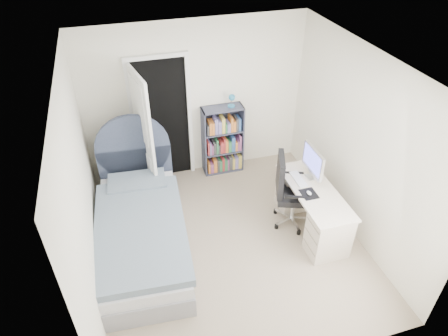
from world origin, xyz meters
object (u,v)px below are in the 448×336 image
object	(u,v)px
floor_lamp	(147,160)
desk	(312,207)
bed	(141,227)
bookcase	(223,142)
office_chair	(289,188)
nightstand	(117,172)

from	to	relation	value
floor_lamp	desk	world-z (taller)	floor_lamp
bed	floor_lamp	world-z (taller)	bed
bookcase	desk	size ratio (longest dim) A/B	1.00
office_chair	nightstand	bearing A→B (deg)	147.84
floor_lamp	office_chair	bearing A→B (deg)	-37.54
nightstand	floor_lamp	bearing A→B (deg)	-6.02
bookcase	floor_lamp	bearing A→B (deg)	-174.40
bed	office_chair	size ratio (longest dim) A/B	2.16
nightstand	bookcase	bearing A→B (deg)	2.46
nightstand	desk	xyz separation A→B (m)	(2.51, -1.61, 0.01)
floor_lamp	desk	bearing A→B (deg)	-37.44
nightstand	office_chair	xyz separation A→B (m)	(2.23, -1.40, 0.25)
nightstand	bookcase	size ratio (longest dim) A/B	0.39
desk	bed	bearing A→B (deg)	172.27
nightstand	desk	size ratio (longest dim) A/B	0.40
floor_lamp	office_chair	size ratio (longest dim) A/B	1.15
bed	nightstand	world-z (taller)	bed
office_chair	bookcase	bearing A→B (deg)	108.64
bookcase	office_chair	xyz separation A→B (m)	(0.50, -1.48, 0.07)
bed	nightstand	xyz separation A→B (m)	(-0.21, 1.30, 0.03)
nightstand	floor_lamp	size ratio (longest dim) A/B	0.43
bed	desk	size ratio (longest dim) A/B	1.73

